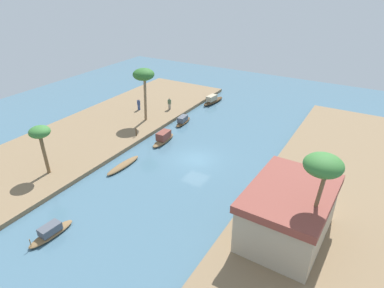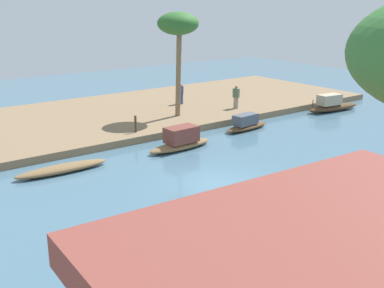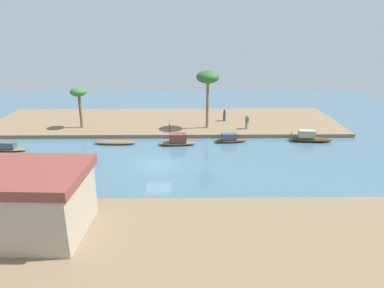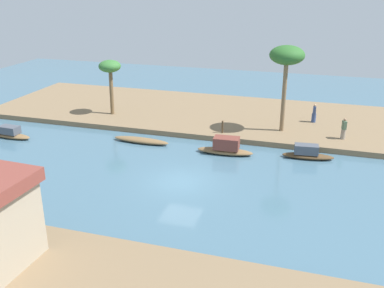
% 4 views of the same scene
% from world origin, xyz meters
% --- Properties ---
extents(river_water, '(73.65, 73.65, 0.00)m').
position_xyz_m(river_water, '(0.00, 0.00, 0.00)').
color(river_water, '#476B7F').
rests_on(river_water, ground).
extents(riverbank_left, '(45.07, 13.08, 0.44)m').
position_xyz_m(riverbank_left, '(0.00, -14.29, 0.22)').
color(riverbank_left, '#846B4C').
rests_on(riverbank_left, ground).
extents(sampan_midstream, '(4.23, 1.32, 1.31)m').
position_xyz_m(sampan_midstream, '(-1.73, -5.45, 0.52)').
color(sampan_midstream, brown).
rests_on(sampan_midstream, river_water).
extents(sampan_with_tall_canopy, '(4.71, 1.09, 0.41)m').
position_xyz_m(sampan_with_tall_canopy, '(5.24, -5.78, 0.20)').
color(sampan_with_tall_canopy, brown).
rests_on(sampan_with_tall_canopy, river_water).
extents(sampan_upstream_small, '(3.76, 1.33, 1.05)m').
position_xyz_m(sampan_upstream_small, '(-7.62, -6.32, 0.40)').
color(sampan_upstream_small, brown).
rests_on(sampan_upstream_small, river_water).
extents(sampan_foreground, '(5.01, 1.71, 1.32)m').
position_xyz_m(sampan_foreground, '(-16.68, -6.46, 0.47)').
color(sampan_foreground, '#47331E').
rests_on(sampan_foreground, river_water).
extents(person_on_near_bank, '(0.41, 0.42, 1.64)m').
position_xyz_m(person_on_near_bank, '(-7.74, -13.87, 1.13)').
color(person_on_near_bank, '#33477A').
rests_on(person_on_near_bank, riverbank_left).
extents(person_by_mooring, '(0.46, 0.51, 1.70)m').
position_xyz_m(person_by_mooring, '(-10.12, -10.14, 1.21)').
color(person_by_mooring, gray).
rests_on(person_by_mooring, riverbank_left).
extents(mooring_post, '(0.14, 0.14, 1.04)m').
position_xyz_m(mooring_post, '(-0.71, -8.74, 0.96)').
color(mooring_post, '#4C3823').
rests_on(mooring_post, riverbank_left).
extents(palm_tree_left_near, '(2.76, 2.76, 7.02)m').
position_xyz_m(palm_tree_left_near, '(-5.28, -10.66, 6.51)').
color(palm_tree_left_near, '#7F6647').
rests_on(palm_tree_left_near, riverbank_left).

